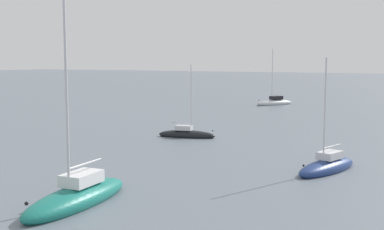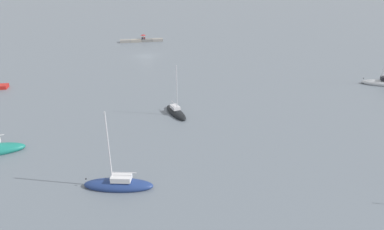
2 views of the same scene
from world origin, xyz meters
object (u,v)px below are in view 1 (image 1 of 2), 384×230
Objects in this scene: sailboat_teal_near at (78,196)px; sailboat_black_outer at (186,134)px; sailboat_grey_far at (275,103)px; sailboat_navy_mid at (327,166)px.

sailboat_black_outer is (-21.29, -6.50, -0.12)m from sailboat_teal_near.
sailboat_grey_far is 36.64m from sailboat_black_outer.
sailboat_teal_near is 1.25× the size of sailboat_grey_far.
sailboat_grey_far is (-43.75, -20.48, 0.05)m from sailboat_navy_mid.
sailboat_navy_mid is (-13.80, 8.77, -0.09)m from sailboat_teal_near.
sailboat_navy_mid is 1.08× the size of sailboat_black_outer.
sailboat_teal_near is 16.35m from sailboat_navy_mid.
sailboat_navy_mid reaches higher than sailboat_black_outer.
sailboat_black_outer is at bearing 125.51° from sailboat_grey_far.
sailboat_grey_far reaches higher than sailboat_navy_mid.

